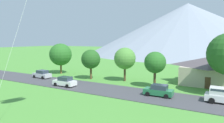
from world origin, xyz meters
TOP-DOWN VIEW (x-y plane):
  - road_strip at (0.00, 28.29)m, footprint 160.00×7.24m
  - mountain_east_ridge at (-11.01, 127.44)m, footprint 116.50×116.50m
  - house_leftmost at (8.46, 41.29)m, footprint 10.52×8.24m
  - tree_near_left at (-24.23, 36.54)m, footprint 5.39×5.39m
  - tree_left_of_center at (-13.69, 34.49)m, footprint 4.01×4.01m
  - tree_right_of_center at (0.35, 34.00)m, footprint 3.75×3.75m
  - tree_near_right at (-6.57, 36.22)m, footprint 4.33×4.33m
  - parked_car_white_west_end at (-13.75, 26.68)m, footprint 4.25×2.17m
  - parked_car_green_mid_east at (2.68, 28.83)m, footprint 4.27×2.21m
  - parked_car_silver_east_end at (-23.39, 29.94)m, footprint 4.25×2.18m

SIDE VIEW (x-z plane):
  - road_strip at x=0.00m, z-range 0.00..0.08m
  - parked_car_white_west_end at x=-13.75m, z-range 0.03..1.71m
  - parked_car_green_mid_east at x=2.68m, z-range 0.03..1.71m
  - parked_car_silver_east_end at x=-23.39m, z-range 0.03..1.71m
  - house_leftmost at x=8.46m, z-range 0.09..5.32m
  - tree_left_of_center at x=-13.69m, z-range 1.09..7.34m
  - tree_right_of_center at x=0.35m, z-range 1.23..7.50m
  - tree_near_right at x=-6.57m, z-range 1.19..7.95m
  - tree_near_left at x=-24.23m, z-range 0.99..8.38m
  - mountain_east_ridge at x=-11.01m, z-range 0.00..29.52m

